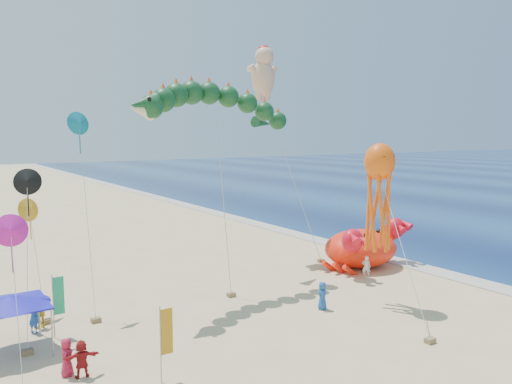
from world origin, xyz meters
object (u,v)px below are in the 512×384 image
Objects in this scene: octopus_kite at (379,189)px; crab_inflatable at (362,247)px; dragon_kite at (214,110)px; cherub_kite at (264,72)px; canopy_blue at (9,301)px.

crab_inflatable is at bearing 49.99° from octopus_kite.
cherub_kite is (7.76, 5.80, 3.43)m from dragon_kite.
dragon_kite is at bearing 132.73° from octopus_kite.
crab_inflatable is at bearing -4.50° from dragon_kite.
cherub_kite is 1.78× the size of octopus_kite.
crab_inflatable is 24.44m from canopy_blue.
cherub_kite is 15.44m from octopus_kite.
crab_inflatable is 15.71m from dragon_kite.
canopy_blue is (-19.98, -8.45, -12.44)m from cherub_kite.
dragon_kite is at bearing 12.21° from canopy_blue.
canopy_blue is at bearing -176.04° from crab_inflatable.
cherub_kite is 4.79× the size of canopy_blue.
crab_inflatable is 0.84× the size of octopus_kite.
dragon_kite is 3.62× the size of canopy_blue.
octopus_kite is (6.78, -7.34, -4.61)m from dragon_kite.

